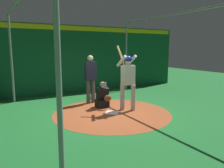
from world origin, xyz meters
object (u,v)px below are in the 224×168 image
object	(u,v)px
catcher	(103,97)
home_plate	(112,113)
batter	(128,77)
umpire	(90,76)

from	to	relation	value
catcher	home_plate	bearing A→B (deg)	-4.04
batter	catcher	world-z (taller)	batter
home_plate	batter	world-z (taller)	batter
home_plate	batter	size ratio (longest dim) A/B	0.19
batter	umpire	size ratio (longest dim) A/B	1.19
batter	catcher	size ratio (longest dim) A/B	2.35
home_plate	batter	distance (m)	1.28
catcher	umpire	size ratio (longest dim) A/B	0.51
catcher	umpire	xyz separation A→B (m)	(-0.83, -0.09, 0.67)
home_plate	catcher	size ratio (longest dim) A/B	0.46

